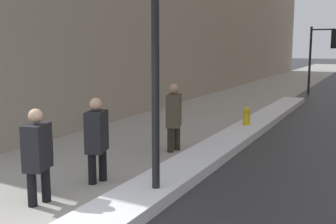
{
  "coord_description": "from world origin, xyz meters",
  "views": [
    {
      "loc": [
        3.37,
        -3.6,
        2.39
      ],
      "look_at": [
        -0.4,
        4.0,
        1.05
      ],
      "focal_mm": 45.0,
      "sensor_mm": 36.0,
      "label": 1
    }
  ],
  "objects_px": {
    "fire_hydrant": "(246,119)",
    "pedestrian_nearside": "(38,152)",
    "pedestrian_in_glasses": "(97,136)",
    "pedestrian_with_shoulder_bag": "(174,114)",
    "traffic_light_near": "(326,46)"
  },
  "relations": [
    {
      "from": "fire_hydrant",
      "to": "pedestrian_nearside",
      "type": "bearing_deg",
      "value": -100.74
    },
    {
      "from": "pedestrian_in_glasses",
      "to": "pedestrian_with_shoulder_bag",
      "type": "height_order",
      "value": "pedestrian_with_shoulder_bag"
    },
    {
      "from": "pedestrian_nearside",
      "to": "fire_hydrant",
      "type": "height_order",
      "value": "pedestrian_nearside"
    },
    {
      "from": "pedestrian_in_glasses",
      "to": "fire_hydrant",
      "type": "height_order",
      "value": "pedestrian_in_glasses"
    },
    {
      "from": "traffic_light_near",
      "to": "pedestrian_with_shoulder_bag",
      "type": "bearing_deg",
      "value": -90.84
    },
    {
      "from": "traffic_light_near",
      "to": "pedestrian_nearside",
      "type": "distance_m",
      "value": 17.28
    },
    {
      "from": "traffic_light_near",
      "to": "pedestrian_in_glasses",
      "type": "xyz_separation_m",
      "value": [
        -1.99,
        -15.84,
        -1.54
      ]
    },
    {
      "from": "traffic_light_near",
      "to": "pedestrian_nearside",
      "type": "bearing_deg",
      "value": -90.57
    },
    {
      "from": "traffic_light_near",
      "to": "pedestrian_in_glasses",
      "type": "bearing_deg",
      "value": -90.45
    },
    {
      "from": "pedestrian_nearside",
      "to": "pedestrian_in_glasses",
      "type": "xyz_separation_m",
      "value": [
        0.19,
        1.22,
        0.02
      ]
    },
    {
      "from": "traffic_light_near",
      "to": "pedestrian_with_shoulder_bag",
      "type": "height_order",
      "value": "traffic_light_near"
    },
    {
      "from": "pedestrian_nearside",
      "to": "pedestrian_with_shoulder_bag",
      "type": "xyz_separation_m",
      "value": [
        0.43,
        3.83,
        0.04
      ]
    },
    {
      "from": "pedestrian_with_shoulder_bag",
      "to": "pedestrian_in_glasses",
      "type": "bearing_deg",
      "value": -22.89
    },
    {
      "from": "pedestrian_in_glasses",
      "to": "pedestrian_with_shoulder_bag",
      "type": "bearing_deg",
      "value": 157.11
    },
    {
      "from": "pedestrian_with_shoulder_bag",
      "to": "pedestrian_nearside",
      "type": "bearing_deg",
      "value": -24.08
    }
  ]
}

